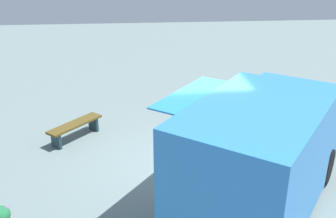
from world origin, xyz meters
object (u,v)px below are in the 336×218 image
object	(u,v)px
person_customer	(276,110)
plaza_bench	(75,127)
planter_flowering_near	(217,91)
food_truck	(265,155)

from	to	relation	value
person_customer	plaza_bench	distance (m)	6.06
plaza_bench	planter_flowering_near	bearing A→B (deg)	27.70
planter_flowering_near	food_truck	bearing A→B (deg)	-93.33
food_truck	plaza_bench	bearing A→B (deg)	140.49
food_truck	person_customer	size ratio (longest dim) A/B	6.05
person_customer	food_truck	bearing A→B (deg)	-113.59
person_customer	plaza_bench	bearing A→B (deg)	-172.95
food_truck	planter_flowering_near	xyz separation A→B (m)	(0.34, 5.82, -0.76)
food_truck	person_customer	distance (m)	4.65
planter_flowering_near	plaza_bench	xyz separation A→B (m)	(-4.52, -2.37, -0.05)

